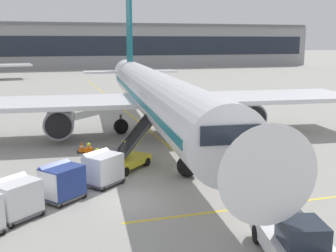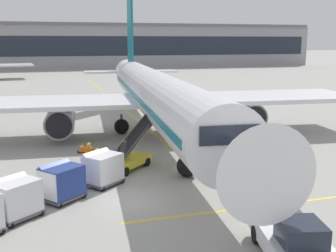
{
  "view_description": "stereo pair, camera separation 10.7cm",
  "coord_description": "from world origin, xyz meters",
  "px_view_note": "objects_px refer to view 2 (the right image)",
  "views": [
    {
      "loc": [
        -3.72,
        -19.96,
        7.98
      ],
      "look_at": [
        3.56,
        4.19,
        2.84
      ],
      "focal_mm": 44.79,
      "sensor_mm": 36.0,
      "label": 1
    },
    {
      "loc": [
        -3.62,
        -19.99,
        7.98
      ],
      "look_at": [
        3.56,
        4.19,
        2.84
      ],
      "focal_mm": 44.79,
      "sensor_mm": 36.0,
      "label": 2
    }
  ],
  "objects_px": {
    "baggage_cart_third": "(15,197)",
    "baggage_cart_second": "(61,181)",
    "baggage_cart_lead": "(102,168)",
    "ground_crew_by_carts": "(89,154)",
    "ground_crew_wingwalker": "(99,168)",
    "ground_crew_by_loader": "(124,152)",
    "ground_crew_marshaller": "(97,160)",
    "safety_cone_engine_keepout": "(82,147)",
    "parked_airplane": "(155,94)",
    "pushback_tug": "(293,240)",
    "belt_loader": "(129,154)"
  },
  "relations": [
    {
      "from": "baggage_cart_second",
      "to": "ground_crew_by_loader",
      "type": "bearing_deg",
      "value": 49.39
    },
    {
      "from": "belt_loader",
      "to": "ground_crew_marshaller",
      "type": "xyz_separation_m",
      "value": [
        -2.11,
        -1.08,
        0.09
      ]
    },
    {
      "from": "belt_loader",
      "to": "ground_crew_wingwalker",
      "type": "xyz_separation_m",
      "value": [
        -2.24,
        -2.65,
        0.09
      ]
    },
    {
      "from": "ground_crew_by_carts",
      "to": "parked_airplane",
      "type": "bearing_deg",
      "value": 52.61
    },
    {
      "from": "safety_cone_engine_keepout",
      "to": "baggage_cart_lead",
      "type": "bearing_deg",
      "value": -86.45
    },
    {
      "from": "pushback_tug",
      "to": "baggage_cart_lead",
      "type": "bearing_deg",
      "value": 118.27
    },
    {
      "from": "ground_crew_by_carts",
      "to": "ground_crew_wingwalker",
      "type": "xyz_separation_m",
      "value": [
        0.2,
        -3.07,
        0.0
      ]
    },
    {
      "from": "baggage_cart_second",
      "to": "safety_cone_engine_keepout",
      "type": "bearing_deg",
      "value": 78.72
    },
    {
      "from": "parked_airplane",
      "to": "baggage_cart_second",
      "type": "relative_size",
      "value": 17.46
    },
    {
      "from": "belt_loader",
      "to": "ground_crew_by_loader",
      "type": "distance_m",
      "value": 0.48
    },
    {
      "from": "ground_crew_by_loader",
      "to": "ground_crew_marshaller",
      "type": "xyz_separation_m",
      "value": [
        -1.9,
        -1.51,
        0.0
      ]
    },
    {
      "from": "parked_airplane",
      "to": "ground_crew_marshaller",
      "type": "xyz_separation_m",
      "value": [
        -6.23,
        -10.07,
        -2.52
      ]
    },
    {
      "from": "baggage_cart_third",
      "to": "parked_airplane",
      "type": "bearing_deg",
      "value": 54.98
    },
    {
      "from": "ground_crew_by_carts",
      "to": "pushback_tug",
      "type": "bearing_deg",
      "value": -66.09
    },
    {
      "from": "pushback_tug",
      "to": "ground_crew_wingwalker",
      "type": "height_order",
      "value": "pushback_tug"
    },
    {
      "from": "pushback_tug",
      "to": "ground_crew_marshaller",
      "type": "bearing_deg",
      "value": 115.26
    },
    {
      "from": "safety_cone_engine_keepout",
      "to": "parked_airplane",
      "type": "bearing_deg",
      "value": 32.06
    },
    {
      "from": "ground_crew_by_loader",
      "to": "ground_crew_by_carts",
      "type": "bearing_deg",
      "value": -179.84
    },
    {
      "from": "pushback_tug",
      "to": "safety_cone_engine_keepout",
      "type": "relative_size",
      "value": 6.14
    },
    {
      "from": "baggage_cart_second",
      "to": "pushback_tug",
      "type": "relative_size",
      "value": 0.55
    },
    {
      "from": "baggage_cart_third",
      "to": "ground_crew_marshaller",
      "type": "bearing_deg",
      "value": 49.12
    },
    {
      "from": "baggage_cart_second",
      "to": "ground_crew_by_loader",
      "type": "xyz_separation_m",
      "value": [
        4.14,
        4.83,
        -0.0
      ]
    },
    {
      "from": "baggage_cart_second",
      "to": "baggage_cart_lead",
      "type": "bearing_deg",
      "value": 36.5
    },
    {
      "from": "baggage_cart_lead",
      "to": "baggage_cart_second",
      "type": "height_order",
      "value": "same"
    },
    {
      "from": "belt_loader",
      "to": "baggage_cart_third",
      "type": "xyz_separation_m",
      "value": [
        -6.46,
        -6.1,
        0.09
      ]
    },
    {
      "from": "baggage_cart_third",
      "to": "ground_crew_wingwalker",
      "type": "distance_m",
      "value": 5.45
    },
    {
      "from": "baggage_cart_third",
      "to": "ground_crew_by_loader",
      "type": "distance_m",
      "value": 9.04
    },
    {
      "from": "baggage_cart_lead",
      "to": "ground_crew_marshaller",
      "type": "relative_size",
      "value": 1.51
    },
    {
      "from": "parked_airplane",
      "to": "pushback_tug",
      "type": "height_order",
      "value": "parked_airplane"
    },
    {
      "from": "belt_loader",
      "to": "ground_crew_by_loader",
      "type": "relative_size",
      "value": 2.64
    },
    {
      "from": "ground_crew_marshaller",
      "to": "ground_crew_wingwalker",
      "type": "xyz_separation_m",
      "value": [
        -0.12,
        -1.57,
        0.0
      ]
    },
    {
      "from": "baggage_cart_second",
      "to": "ground_crew_marshaller",
      "type": "distance_m",
      "value": 4.0
    },
    {
      "from": "parked_airplane",
      "to": "ground_crew_by_carts",
      "type": "bearing_deg",
      "value": -127.39
    },
    {
      "from": "baggage_cart_lead",
      "to": "pushback_tug",
      "type": "relative_size",
      "value": 0.55
    },
    {
      "from": "ground_crew_by_carts",
      "to": "safety_cone_engine_keepout",
      "type": "distance_m",
      "value": 4.47
    },
    {
      "from": "baggage_cart_third",
      "to": "baggage_cart_second",
      "type": "bearing_deg",
      "value": 38.83
    },
    {
      "from": "baggage_cart_third",
      "to": "ground_crew_by_loader",
      "type": "bearing_deg",
      "value": 46.24
    },
    {
      "from": "baggage_cart_lead",
      "to": "baggage_cart_third",
      "type": "xyz_separation_m",
      "value": [
        -4.42,
        -3.41,
        0.0
      ]
    },
    {
      "from": "parked_airplane",
      "to": "baggage_cart_lead",
      "type": "distance_m",
      "value": 13.44
    },
    {
      "from": "ground_crew_wingwalker",
      "to": "parked_airplane",
      "type": "bearing_deg",
      "value": 61.39
    },
    {
      "from": "baggage_cart_lead",
      "to": "pushback_tug",
      "type": "xyz_separation_m",
      "value": [
        5.56,
        -10.34,
        -0.17
      ]
    },
    {
      "from": "baggage_cart_second",
      "to": "ground_crew_marshaller",
      "type": "relative_size",
      "value": 1.51
    },
    {
      "from": "ground_crew_by_loader",
      "to": "ground_crew_wingwalker",
      "type": "bearing_deg",
      "value": -123.34
    },
    {
      "from": "ground_crew_by_carts",
      "to": "ground_crew_by_loader",
      "type": "bearing_deg",
      "value": 0.16
    },
    {
      "from": "baggage_cart_lead",
      "to": "ground_crew_by_carts",
      "type": "relative_size",
      "value": 1.51
    },
    {
      "from": "baggage_cart_second",
      "to": "ground_crew_marshaller",
      "type": "height_order",
      "value": "baggage_cart_second"
    },
    {
      "from": "baggage_cart_second",
      "to": "safety_cone_engine_keepout",
      "type": "relative_size",
      "value": 3.4
    },
    {
      "from": "baggage_cart_second",
      "to": "ground_crew_by_loader",
      "type": "relative_size",
      "value": 1.51
    },
    {
      "from": "baggage_cart_second",
      "to": "ground_crew_wingwalker",
      "type": "height_order",
      "value": "baggage_cart_second"
    },
    {
      "from": "parked_airplane",
      "to": "baggage_cart_third",
      "type": "relative_size",
      "value": 17.46
    }
  ]
}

